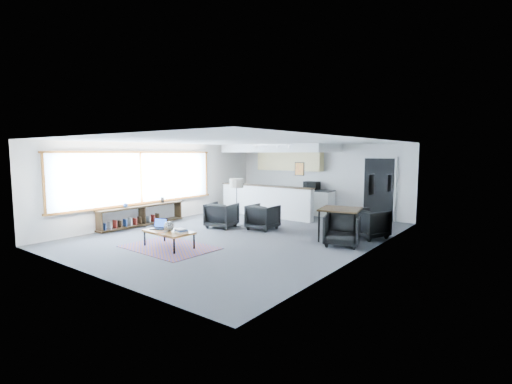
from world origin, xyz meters
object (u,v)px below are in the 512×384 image
Objects in this scene: ceramic_pot at (169,226)px; dining_table at (340,211)px; book_stack at (181,231)px; coffee_table at (169,232)px; laptop at (159,226)px; dining_chair_near at (342,231)px; floor_lamp at (237,185)px; armchair_right at (263,216)px; armchair_left at (222,214)px; dining_chair_far at (369,224)px; microwave at (312,185)px.

dining_table is (2.91, 3.25, 0.24)m from ceramic_pot.
coffee_table is at bearing -170.42° from book_stack.
laptop is 0.76m from book_stack.
coffee_table is at bearing -157.66° from dining_chair_near.
armchair_right is at bearing 4.47° from floor_lamp.
book_stack is 0.39× the size of armchair_right.
armchair_left is 3.89m from dining_chair_near.
laptop is at bearing 177.47° from coffee_table.
book_stack reaches higher than coffee_table.
ceramic_pot reaches higher than coffee_table.
ceramic_pot is at bearing 71.53° from dining_chair_far.
book_stack is 3.91m from dining_chair_near.
armchair_right is 3.40m from microwave.
armchair_right is 1.12× the size of dining_chair_far.
book_stack is 0.38× the size of armchair_left.
laptop is 2.56m from armchair_left.
laptop is 0.29× the size of floor_lamp.
dining_table is at bearing 50.31° from coffee_table.
floor_lamp reaches higher than armchair_right.
laptop is at bearing 82.39° from armchair_left.
dining_chair_near is at bearing 101.94° from dining_chair_far.
armchair_left is at bearing 106.89° from coffee_table.
armchair_left reaches higher than armchair_right.
dining_chair_far is (3.11, 3.87, -0.09)m from book_stack.
dining_table is (3.60, 0.63, 0.35)m from armchair_left.
microwave is (0.30, 6.48, 0.58)m from ceramic_pot.
dining_table is at bearing 101.99° from dining_chair_near.
microwave is (-2.89, 3.74, 0.75)m from dining_chair_near.
book_stack is 0.22× the size of floor_lamp.
book_stack is at bearing -20.85° from laptop.
book_stack is at bearing 17.92° from ceramic_pot.
dining_chair_near is (3.19, 2.74, -0.17)m from ceramic_pot.
armchair_left reaches higher than dining_chair_near.
laptop is at bearing -89.44° from floor_lamp.
book_stack is 0.27× the size of dining_table.
laptop is 4.52m from dining_chair_near.
armchair_left is at bearing 40.44° from dining_chair_far.
microwave is at bearing 128.93° from dining_table.
microwave reaches higher than book_stack.
laptop is at bearing -161.23° from dining_chair_near.
microwave is at bearing -16.52° from dining_chair_far.
armchair_left is at bearing 164.38° from dining_chair_near.
book_stack is (0.76, 0.02, -0.03)m from laptop.
armchair_right is at bearing 83.35° from coffee_table.
dining_table reaches higher than coffee_table.
book_stack is 3.20m from floor_lamp.
armchair_left reaches higher than laptop.
book_stack is at bearing -154.92° from dining_chair_near.
armchair_right is at bearing 81.42° from ceramic_pot.
dining_table is (2.97, 3.21, 0.39)m from coffee_table.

